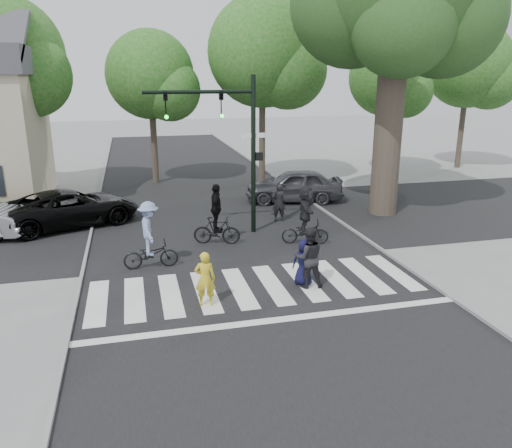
{
  "coord_description": "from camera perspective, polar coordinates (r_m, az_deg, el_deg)",
  "views": [
    {
      "loc": [
        -3.31,
        -12.16,
        5.98
      ],
      "look_at": [
        0.5,
        3.0,
        1.3
      ],
      "focal_mm": 35.0,
      "sensor_mm": 36.0,
      "label": 1
    }
  ],
  "objects": [
    {
      "name": "ground",
      "position": [
        13.95,
        1.02,
        -8.72
      ],
      "size": [
        120.0,
        120.0,
        0.0
      ],
      "primitive_type": "plane",
      "color": "gray",
      "rests_on": "ground"
    },
    {
      "name": "road_stem",
      "position": [
        18.47,
        -3.02,
        -2.23
      ],
      "size": [
        10.0,
        70.0,
        0.01
      ],
      "primitive_type": "cube",
      "color": "black",
      "rests_on": "ground"
    },
    {
      "name": "road_cross",
      "position": [
        21.28,
        -4.59,
        0.31
      ],
      "size": [
        70.0,
        10.0,
        0.01
      ],
      "primitive_type": "cube",
      "color": "black",
      "rests_on": "ground"
    },
    {
      "name": "curb_left",
      "position": [
        18.24,
        -18.81,
        -3.23
      ],
      "size": [
        0.1,
        70.0,
        0.1
      ],
      "primitive_type": "cube",
      "color": "gray",
      "rests_on": "ground"
    },
    {
      "name": "curb_right",
      "position": [
        19.98,
        11.33,
        -0.93
      ],
      "size": [
        0.1,
        70.0,
        0.1
      ],
      "primitive_type": "cube",
      "color": "gray",
      "rests_on": "ground"
    },
    {
      "name": "crosswalk",
      "position": [
        14.52,
        0.34,
        -7.61
      ],
      "size": [
        10.0,
        3.85,
        0.01
      ],
      "color": "silver",
      "rests_on": "ground"
    },
    {
      "name": "traffic_signal",
      "position": [
        18.83,
        -2.85,
        10.31
      ],
      "size": [
        4.45,
        0.29,
        6.0
      ],
      "color": "black",
      "rests_on": "ground"
    },
    {
      "name": "bg_tree_1",
      "position": [
        28.17,
        -26.29,
        16.41
      ],
      "size": [
        6.09,
        5.8,
        9.8
      ],
      "color": "brown",
      "rests_on": "ground"
    },
    {
      "name": "bg_tree_2",
      "position": [
        28.82,
        -11.46,
        15.96
      ],
      "size": [
        5.04,
        4.8,
        8.4
      ],
      "color": "brown",
      "rests_on": "ground"
    },
    {
      "name": "bg_tree_3",
      "position": [
        28.48,
        1.49,
        18.6
      ],
      "size": [
        6.3,
        6.0,
        10.2
      ],
      "color": "brown",
      "rests_on": "ground"
    },
    {
      "name": "bg_tree_4",
      "position": [
        32.27,
        15.26,
        15.5
      ],
      "size": [
        4.83,
        4.6,
        8.15
      ],
      "color": "brown",
      "rests_on": "ground"
    },
    {
      "name": "bg_tree_5",
      "position": [
        36.03,
        23.66,
        15.95
      ],
      "size": [
        5.67,
        5.4,
        9.3
      ],
      "color": "brown",
      "rests_on": "ground"
    },
    {
      "name": "pedestrian_woman",
      "position": [
        13.43,
        -5.84,
        -6.27
      ],
      "size": [
        0.62,
        0.46,
        1.53
      ],
      "primitive_type": "imported",
      "rotation": [
        0.0,
        0.0,
        2.95
      ],
      "color": "gold",
      "rests_on": "ground"
    },
    {
      "name": "pedestrian_child",
      "position": [
        14.73,
        5.48,
        -4.39
      ],
      "size": [
        0.81,
        0.69,
        1.41
      ],
      "primitive_type": "imported",
      "rotation": [
        0.0,
        0.0,
        2.71
      ],
      "color": "black",
      "rests_on": "ground"
    },
    {
      "name": "pedestrian_adult",
      "position": [
        14.54,
        6.04,
        -3.81
      ],
      "size": [
        0.98,
        0.81,
        1.83
      ],
      "primitive_type": "imported",
      "rotation": [
        0.0,
        0.0,
        3.0
      ],
      "color": "black",
      "rests_on": "ground"
    },
    {
      "name": "cyclist_left",
      "position": [
        16.22,
        -12.03,
        -1.77
      ],
      "size": [
        1.74,
        1.13,
        2.2
      ],
      "color": "black",
      "rests_on": "ground"
    },
    {
      "name": "cyclist_mid",
      "position": [
        18.2,
        -4.54,
        0.48
      ],
      "size": [
        1.78,
        1.13,
        2.24
      ],
      "color": "black",
      "rests_on": "ground"
    },
    {
      "name": "cyclist_right",
      "position": [
        18.24,
        5.67,
        0.65
      ],
      "size": [
        1.81,
        1.68,
        2.17
      ],
      "color": "black",
      "rests_on": "ground"
    },
    {
      "name": "car_suv",
      "position": [
        21.83,
        -20.4,
        1.75
      ],
      "size": [
        5.97,
        4.31,
        1.51
      ],
      "primitive_type": "imported",
      "rotation": [
        0.0,
        0.0,
        1.95
      ],
      "color": "black",
      "rests_on": "ground"
    },
    {
      "name": "car_grey",
      "position": [
        24.48,
        4.35,
        4.4
      ],
      "size": [
        4.98,
        2.78,
        1.6
      ],
      "primitive_type": "imported",
      "rotation": [
        0.0,
        0.0,
        -1.77
      ],
      "color": "#3B3A40",
      "rests_on": "ground"
    },
    {
      "name": "bystander_dark",
      "position": [
        21.1,
        2.6,
        2.49
      ],
      "size": [
        0.62,
        0.43,
        1.64
      ],
      "primitive_type": "imported",
      "rotation": [
        0.0,
        0.0,
        3.07
      ],
      "color": "black",
      "rests_on": "ground"
    }
  ]
}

